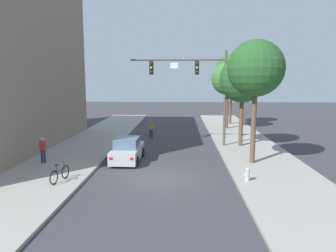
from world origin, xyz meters
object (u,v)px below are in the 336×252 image
object	(u,v)px
traffic_signal_mast	(198,80)
street_tree_farthest	(231,70)
street_tree_third	(228,79)
pedestrian_crossing_road	(151,128)
street_tree_nearest	(256,69)
fire_hydrant	(247,174)
street_tree_second	(243,80)
bicycle_leaning	(60,174)
pedestrian_sidewalk_left_walker	(43,149)
car_lead_silver	(127,150)

from	to	relation	value
traffic_signal_mast	street_tree_farthest	world-z (taller)	street_tree_farthest
traffic_signal_mast	street_tree_third	bearing A→B (deg)	68.14
pedestrian_crossing_road	street_tree_third	world-z (taller)	street_tree_third
street_tree_nearest	street_tree_farthest	bearing A→B (deg)	85.87
street_tree_nearest	street_tree_farthest	world-z (taller)	street_tree_farthest
pedestrian_crossing_road	street_tree_farthest	xyz separation A→B (m)	(8.66, 8.97, 5.56)
street_tree_farthest	street_tree_third	bearing A→B (deg)	-104.19
pedestrian_crossing_road	street_tree_third	xyz separation A→B (m)	(7.74, 5.35, 4.57)
fire_hydrant	street_tree_second	bearing A→B (deg)	81.87
bicycle_leaning	street_tree_second	size ratio (longest dim) A/B	0.25
pedestrian_sidewalk_left_walker	pedestrian_crossing_road	xyz separation A→B (m)	(6.00, 9.72, -0.15)
car_lead_silver	street_tree_second	distance (m)	10.65
pedestrian_sidewalk_left_walker	street_tree_farthest	xyz separation A→B (m)	(14.66, 18.69, 5.41)
pedestrian_crossing_road	street_tree_second	bearing A→B (deg)	-26.72
car_lead_silver	pedestrian_crossing_road	world-z (taller)	pedestrian_crossing_road
traffic_signal_mast	street_tree_nearest	xyz separation A→B (m)	(3.29, -5.31, 0.69)
car_lead_silver	street_tree_second	size ratio (longest dim) A/B	0.60
pedestrian_sidewalk_left_walker	bicycle_leaning	xyz separation A→B (m)	(2.47, -3.65, -0.52)
fire_hydrant	street_tree_third	size ratio (longest dim) A/B	0.10
fire_hydrant	bicycle_leaning	bearing A→B (deg)	-177.15
pedestrian_sidewalk_left_walker	pedestrian_crossing_road	world-z (taller)	pedestrian_sidewalk_left_walker
fire_hydrant	street_tree_nearest	bearing A→B (deg)	74.03
traffic_signal_mast	bicycle_leaning	distance (m)	13.13
street_tree_third	street_tree_farthest	size ratio (longest dim) A/B	0.86
pedestrian_crossing_road	street_tree_nearest	xyz separation A→B (m)	(7.35, -9.12, 5.16)
pedestrian_crossing_road	bicycle_leaning	world-z (taller)	pedestrian_crossing_road
car_lead_silver	street_tree_third	world-z (taller)	street_tree_third
fire_hydrant	street_tree_farthest	size ratio (longest dim) A/B	0.09
pedestrian_crossing_road	street_tree_third	distance (m)	10.46
street_tree_second	street_tree_farthest	distance (m)	12.88
street_tree_second	pedestrian_crossing_road	bearing A→B (deg)	153.28
pedestrian_sidewalk_left_walker	pedestrian_crossing_road	distance (m)	11.42
pedestrian_crossing_road	fire_hydrant	distance (m)	14.33
car_lead_silver	street_tree_nearest	distance (m)	9.77
traffic_signal_mast	bicycle_leaning	xyz separation A→B (m)	(-7.60, -9.55, -4.85)
street_tree_second	street_tree_third	xyz separation A→B (m)	(0.17, 9.16, 0.09)
car_lead_silver	street_tree_third	size ratio (longest dim) A/B	0.60
bicycle_leaning	street_tree_third	distance (m)	22.40
fire_hydrant	street_tree_third	xyz separation A→B (m)	(1.46, 18.23, 4.98)
car_lead_silver	bicycle_leaning	xyz separation A→B (m)	(-2.74, -4.92, -0.18)
street_tree_second	traffic_signal_mast	bearing A→B (deg)	-179.94
pedestrian_crossing_road	street_tree_second	xyz separation A→B (m)	(7.58, -3.81, 4.48)
fire_hydrant	street_tree_second	world-z (taller)	street_tree_second
bicycle_leaning	fire_hydrant	xyz separation A→B (m)	(9.81, 0.49, -0.03)
street_tree_second	street_tree_third	size ratio (longest dim) A/B	0.99
pedestrian_crossing_road	street_tree_farthest	size ratio (longest dim) A/B	0.20
pedestrian_crossing_road	fire_hydrant	xyz separation A→B (m)	(6.28, -12.88, -0.41)
car_lead_silver	street_tree_second	world-z (taller)	street_tree_second
pedestrian_crossing_road	street_tree_second	world-z (taller)	street_tree_second
bicycle_leaning	street_tree_nearest	bearing A→B (deg)	21.29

